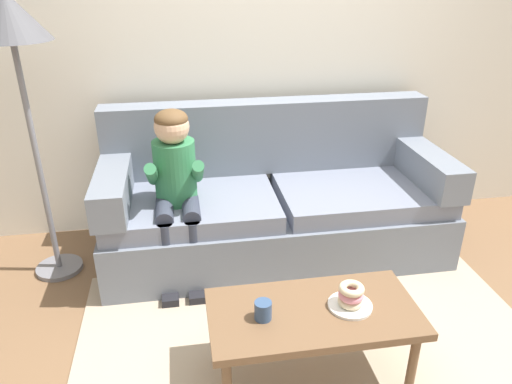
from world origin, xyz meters
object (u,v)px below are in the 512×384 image
coffee_table (313,317)px  donut (350,301)px  couch (274,204)px  mug (263,310)px  floor_lamp (12,37)px  person_child (176,181)px  toy_controller (361,312)px

coffee_table → donut: (0.18, -0.00, 0.08)m
couch → donut: 1.22m
coffee_table → mug: mug is taller
donut → floor_lamp: 2.26m
person_child → floor_lamp: floor_lamp is taller
couch → toy_controller: size_ratio=10.17×
coffee_table → toy_controller: bearing=42.9°
coffee_table → donut: donut is taller
person_child → toy_controller: size_ratio=4.87×
donut → toy_controller: donut is taller
person_child → donut: (0.78, -1.00, -0.24)m
donut → coffee_table: bearing=178.7°
mug → coffee_table: bearing=4.3°
couch → donut: bearing=-84.3°
donut → mug: bearing=-178.0°
floor_lamp → person_child: bearing=-12.0°
couch → coffee_table: bearing=-92.5°
couch → toy_controller: couch is taller
mug → toy_controller: bearing=31.3°
coffee_table → floor_lamp: (-1.42, 1.17, 1.15)m
couch → coffee_table: size_ratio=2.32×
couch → floor_lamp: 1.88m
person_child → floor_lamp: bearing=168.0°
donut → toy_controller: (0.23, 0.38, -0.41)m
couch → donut: (0.12, -1.21, 0.08)m
person_child → coffee_table: bearing=-58.5°
person_child → couch: bearing=18.0°
toy_controller → floor_lamp: floor_lamp is taller
person_child → donut: 1.29m
couch → mug: bearing=-103.7°
mug → toy_controller: (0.65, 0.40, -0.42)m
coffee_table → mug: size_ratio=11.02×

